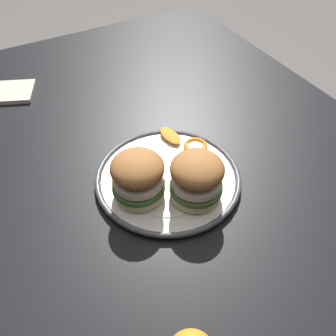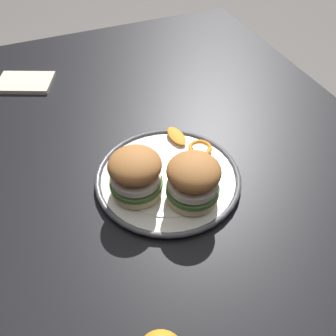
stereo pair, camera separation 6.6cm
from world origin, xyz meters
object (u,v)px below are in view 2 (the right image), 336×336
Objects in this scene: dinner_plate at (168,178)px; sandwich_half_right at (135,173)px; sandwich_half_left at (193,180)px; dining_table at (176,180)px.

sandwich_half_right is at bearing 101.42° from dinner_plate.
sandwich_half_left is at bearing -162.83° from dinner_plate.
dinner_plate is 0.10m from sandwich_half_left.
dinner_plate is 2.17× the size of sandwich_half_left.
dinner_plate is 2.12× the size of sandwich_half_right.
sandwich_half_right is (-0.02, 0.08, 0.06)m from dinner_plate.
dining_table is at bearing -56.57° from sandwich_half_right.
sandwich_half_left is at bearing 169.78° from dining_table.
sandwich_half_left is 0.98× the size of sandwich_half_right.
sandwich_half_left is 0.12m from sandwich_half_right.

